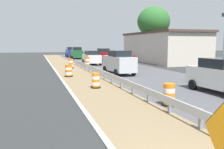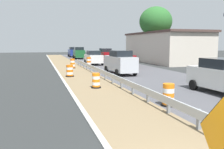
{
  "view_description": "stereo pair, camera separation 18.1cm",
  "coord_description": "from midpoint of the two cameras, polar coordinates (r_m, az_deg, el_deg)",
  "views": [
    {
      "loc": [
        -3.17,
        -3.31,
        2.87
      ],
      "look_at": [
        1.0,
        10.0,
        1.09
      ],
      "focal_mm": 38.92,
      "sensor_mm": 36.0,
      "label": 1
    },
    {
      "loc": [
        -2.99,
        -3.37,
        2.87
      ],
      "look_at": [
        1.0,
        10.0,
        1.09
      ],
      "focal_mm": 38.92,
      "sensor_mm": 36.0,
      "label": 2
    }
  ],
  "objects": [
    {
      "name": "car_distant_a",
      "position": [
        15.37,
        24.26,
        -0.31
      ],
      "size": [
        2.21,
        4.52,
        2.02
      ],
      "rotation": [
        0.0,
        0.0,
        -1.53
      ],
      "color": "silver",
      "rests_on": "ground"
    },
    {
      "name": "traffic_barrel_farther",
      "position": [
        31.21,
        -6.05,
        2.93
      ],
      "size": [
        0.7,
        0.7,
        1.15
      ],
      "color": "orange",
      "rests_on": "ground"
    },
    {
      "name": "car_lead_far_lane",
      "position": [
        23.01,
        1.37,
        2.91
      ],
      "size": [
        2.06,
        4.85,
        2.23
      ],
      "rotation": [
        0.0,
        0.0,
        1.61
      ],
      "color": "silver",
      "rests_on": "ground"
    },
    {
      "name": "guardrail_median",
      "position": [
        8.71,
        19.27,
        -8.82
      ],
      "size": [
        0.18,
        54.01,
        0.71
      ],
      "color": "#ADB2B7",
      "rests_on": "ground"
    },
    {
      "name": "car_distant_b",
      "position": [
        46.4,
        -8.42,
        5.03
      ],
      "size": [
        2.1,
        4.41,
        2.22
      ],
      "rotation": [
        0.0,
        0.0,
        1.54
      ],
      "color": "#195128",
      "rests_on": "ground"
    },
    {
      "name": "traffic_barrel_nearest",
      "position": [
        11.58,
        12.81,
        -4.87
      ],
      "size": [
        0.66,
        0.66,
        1.04
      ],
      "color": "orange",
      "rests_on": "ground"
    },
    {
      "name": "car_mid_far_lane",
      "position": [
        29.95,
        2.13,
        3.76
      ],
      "size": [
        2.09,
        4.48,
        2.06
      ],
      "rotation": [
        0.0,
        0.0,
        -1.61
      ],
      "color": "maroon",
      "rests_on": "ground"
    },
    {
      "name": "tree_roadside",
      "position": [
        37.13,
        9.61,
        12.13
      ],
      "size": [
        4.8,
        4.8,
        8.25
      ],
      "color": "#4C3D2D",
      "rests_on": "ground"
    },
    {
      "name": "traffic_barrel_mid",
      "position": [
        21.42,
        -10.41,
        0.72
      ],
      "size": [
        0.72,
        0.72,
        1.03
      ],
      "color": "orange",
      "rests_on": "ground"
    },
    {
      "name": "car_lead_near_lane",
      "position": [
        33.4,
        -4.97,
        3.99
      ],
      "size": [
        2.0,
        4.42,
        1.92
      ],
      "rotation": [
        0.0,
        0.0,
        1.57
      ],
      "color": "silver",
      "rests_on": "ground"
    },
    {
      "name": "traffic_barrel_far",
      "position": [
        28.69,
        -9.81,
        2.45
      ],
      "size": [
        0.63,
        0.63,
        1.12
      ],
      "color": "orange",
      "rests_on": "ground"
    },
    {
      "name": "car_trailing_far_lane",
      "position": [
        53.01,
        -9.72,
        5.24
      ],
      "size": [
        2.07,
        4.28,
        2.14
      ],
      "rotation": [
        0.0,
        0.0,
        1.58
      ],
      "color": "navy",
      "rests_on": "ground"
    },
    {
      "name": "car_trailing_near_lane",
      "position": [
        39.42,
        -2.12,
        4.63
      ],
      "size": [
        2.06,
        4.82,
        2.09
      ],
      "rotation": [
        0.0,
        0.0,
        -1.61
      ],
      "color": "maroon",
      "rests_on": "ground"
    },
    {
      "name": "traffic_barrel_close",
      "position": [
        15.78,
        -4.18,
        -1.61
      ],
      "size": [
        0.63,
        0.63,
        0.98
      ],
      "color": "orange",
      "rests_on": "ground"
    },
    {
      "name": "roadside_shop_far",
      "position": [
        38.73,
        11.54,
        6.32
      ],
      "size": [
        7.27,
        16.14,
        4.61
      ],
      "color": "beige",
      "rests_on": "ground"
    }
  ]
}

